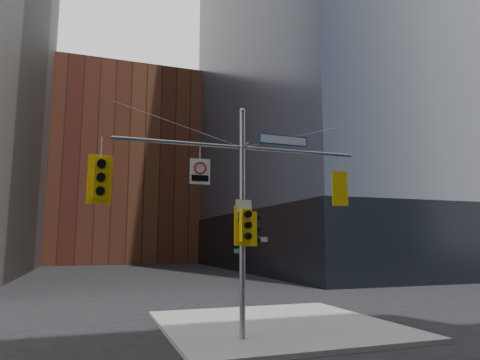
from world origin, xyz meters
TOP-DOWN VIEW (x-y plane):
  - sidewalk_corner at (2.00, 4.00)m, footprint 8.00×8.00m
  - podium_ne at (28.00, 32.00)m, footprint 36.40×36.40m
  - brick_midrise at (0.00, 58.00)m, footprint 26.00×20.00m
  - signal_assembly at (0.00, 1.99)m, footprint 8.00×0.80m
  - traffic_light_west_arm at (-4.25, 2.01)m, footprint 0.68×0.55m
  - traffic_light_east_arm at (3.46, 1.99)m, footprint 0.55×0.48m
  - traffic_light_pole_side at (0.32, 2.01)m, footprint 0.45×0.38m
  - traffic_light_pole_front at (-0.00, 1.73)m, footprint 0.59×0.48m
  - street_sign_blade at (1.45, 2.00)m, footprint 1.78×0.11m
  - regulatory_sign_arm at (-1.38, 1.97)m, footprint 0.63×0.07m
  - regulatory_sign_pole at (0.00, 1.88)m, footprint 0.52×0.06m
  - street_blade_ew at (0.45, 2.00)m, footprint 0.77×0.04m
  - street_blade_ns at (0.00, 2.45)m, footprint 0.04×0.71m

SIDE VIEW (x-z plane):
  - sidewalk_corner at x=2.00m, z-range 0.00..0.15m
  - street_blade_ns at x=0.00m, z-range 2.66..2.81m
  - podium_ne at x=28.00m, z-range 0.00..6.00m
  - street_blade_ew at x=0.45m, z-range 3.02..3.18m
  - traffic_light_pole_side at x=0.32m, z-range 2.89..3.96m
  - traffic_light_pole_front at x=0.00m, z-range 2.91..4.13m
  - regulatory_sign_pole at x=0.00m, z-range 3.62..4.30m
  - signal_assembly at x=0.00m, z-range 0.77..8.07m
  - traffic_light_east_arm at x=3.46m, z-range 4.22..5.38m
  - traffic_light_west_arm at x=-4.25m, z-range 4.09..5.51m
  - regulatory_sign_arm at x=-1.38m, z-range 4.78..5.57m
  - street_sign_blade at x=1.45m, z-range 6.18..6.52m
  - brick_midrise at x=0.00m, z-range 0.00..28.00m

